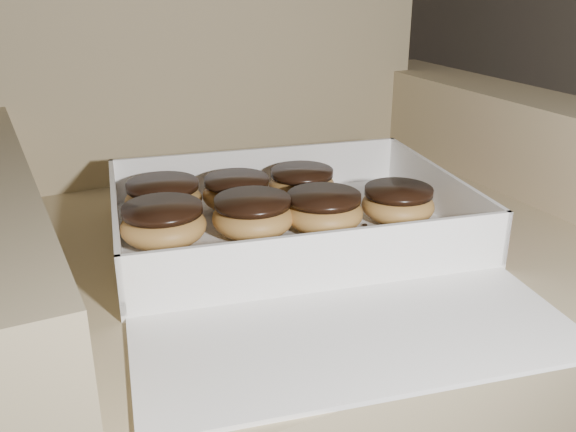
% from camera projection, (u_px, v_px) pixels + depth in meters
% --- Properties ---
extents(armchair, '(0.91, 0.77, 0.95)m').
position_uv_depth(armchair, '(284.00, 288.00, 0.97)').
color(armchair, tan).
rests_on(armchair, floor).
extents(bakery_box, '(0.52, 0.58, 0.07)m').
position_uv_depth(bakery_box, '(301.00, 239.00, 0.80)').
color(bakery_box, white).
rests_on(bakery_box, armchair).
extents(donut_a, '(0.10, 0.10, 0.05)m').
position_uv_depth(donut_a, '(302.00, 184.00, 0.93)').
color(donut_a, '#C08043').
rests_on(donut_a, bakery_box).
extents(donut_b, '(0.10, 0.10, 0.05)m').
position_uv_depth(donut_b, '(237.00, 192.00, 0.90)').
color(donut_b, '#C08043').
rests_on(donut_b, bakery_box).
extents(donut_c, '(0.10, 0.10, 0.05)m').
position_uv_depth(donut_c, '(163.00, 198.00, 0.87)').
color(donut_c, '#C08043').
rests_on(donut_c, bakery_box).
extents(donut_d, '(0.10, 0.10, 0.05)m').
position_uv_depth(donut_d, '(324.00, 211.00, 0.83)').
color(donut_d, '#C08043').
rests_on(donut_d, bakery_box).
extents(donut_e, '(0.10, 0.10, 0.05)m').
position_uv_depth(donut_e, '(398.00, 203.00, 0.86)').
color(donut_e, '#C08043').
rests_on(donut_e, bakery_box).
extents(donut_f, '(0.11, 0.11, 0.05)m').
position_uv_depth(donut_f, '(163.00, 224.00, 0.79)').
color(donut_f, '#C08043').
rests_on(donut_f, bakery_box).
extents(donut_g, '(0.10, 0.10, 0.05)m').
position_uv_depth(donut_g, '(253.00, 216.00, 0.81)').
color(donut_g, '#C08043').
rests_on(donut_g, bakery_box).
extents(crumb_a, '(0.01, 0.01, 0.00)m').
position_uv_depth(crumb_a, '(437.00, 240.00, 0.80)').
color(crumb_a, black).
rests_on(crumb_a, bakery_box).
extents(crumb_b, '(0.01, 0.01, 0.00)m').
position_uv_depth(crumb_b, '(365.00, 225.00, 0.85)').
color(crumb_b, black).
rests_on(crumb_b, bakery_box).
extents(crumb_c, '(0.01, 0.01, 0.00)m').
position_uv_depth(crumb_c, '(387.00, 229.00, 0.84)').
color(crumb_c, black).
rests_on(crumb_c, bakery_box).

